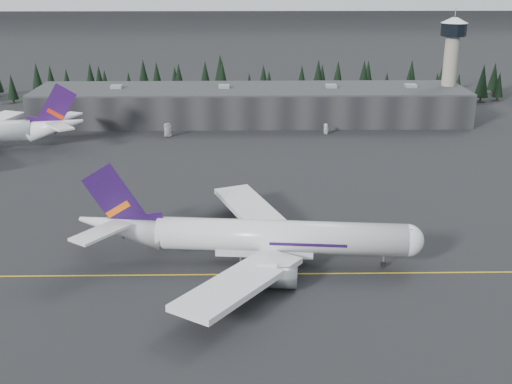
{
  "coord_description": "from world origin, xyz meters",
  "views": [
    {
      "loc": [
        -2.47,
        -113.17,
        56.97
      ],
      "look_at": [
        0.0,
        20.0,
        9.0
      ],
      "focal_mm": 45.0,
      "sensor_mm": 36.0,
      "label": 1
    }
  ],
  "objects_px": {
    "control_tower": "(451,57)",
    "gse_vehicle_b": "(326,132)",
    "terminal": "(251,104)",
    "jet_main": "(250,236)",
    "gse_vehicle_a": "(168,135)"
  },
  "relations": [
    {
      "from": "control_tower",
      "to": "gse_vehicle_b",
      "type": "relative_size",
      "value": 9.82
    },
    {
      "from": "jet_main",
      "to": "gse_vehicle_a",
      "type": "xyz_separation_m",
      "value": [
        -27.54,
        98.05,
        -5.02
      ]
    },
    {
      "from": "control_tower",
      "to": "gse_vehicle_b",
      "type": "bearing_deg",
      "value": -154.28
    },
    {
      "from": "terminal",
      "to": "gse_vehicle_b",
      "type": "bearing_deg",
      "value": -38.1
    },
    {
      "from": "terminal",
      "to": "jet_main",
      "type": "bearing_deg",
      "value": -90.66
    },
    {
      "from": "jet_main",
      "to": "gse_vehicle_a",
      "type": "distance_m",
      "value": 101.97
    },
    {
      "from": "control_tower",
      "to": "gse_vehicle_a",
      "type": "height_order",
      "value": "control_tower"
    },
    {
      "from": "gse_vehicle_a",
      "to": "gse_vehicle_b",
      "type": "distance_m",
      "value": 55.21
    },
    {
      "from": "terminal",
      "to": "gse_vehicle_b",
      "type": "height_order",
      "value": "terminal"
    },
    {
      "from": "terminal",
      "to": "jet_main",
      "type": "relative_size",
      "value": 2.32
    },
    {
      "from": "terminal",
      "to": "jet_main",
      "type": "xyz_separation_m",
      "value": [
        -1.41,
        -121.7,
        -0.58
      ]
    },
    {
      "from": "control_tower",
      "to": "gse_vehicle_b",
      "type": "distance_m",
      "value": 58.78
    },
    {
      "from": "gse_vehicle_b",
      "to": "jet_main",
      "type": "bearing_deg",
      "value": -48.88
    },
    {
      "from": "gse_vehicle_b",
      "to": "control_tower",
      "type": "bearing_deg",
      "value": 82.09
    },
    {
      "from": "control_tower",
      "to": "gse_vehicle_a",
      "type": "bearing_deg",
      "value": -165.62
    }
  ]
}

